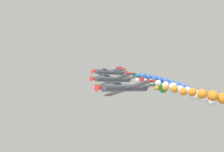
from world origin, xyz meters
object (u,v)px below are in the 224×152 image
(airplane_right_inner, at_px, (109,72))
(airplane_left_outer, at_px, (108,71))
(airplane_lead, at_px, (125,88))
(airplane_left_inner, at_px, (113,79))

(airplane_right_inner, relative_size, airplane_left_outer, 1.00)
(airplane_lead, height_order, airplane_left_inner, airplane_left_inner)
(airplane_left_inner, xyz_separation_m, airplane_left_outer, (21.39, -17.92, 3.38))
(airplane_left_inner, bearing_deg, airplane_right_inner, -39.29)
(airplane_lead, bearing_deg, airplane_left_outer, -38.35)
(airplane_left_inner, distance_m, airplane_right_inner, 14.29)
(airplane_lead, bearing_deg, airplane_left_inner, -35.08)
(airplane_left_outer, bearing_deg, airplane_right_inner, 139.36)
(airplane_lead, bearing_deg, airplane_right_inner, -37.21)
(airplane_left_inner, height_order, airplane_right_inner, airplane_right_inner)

